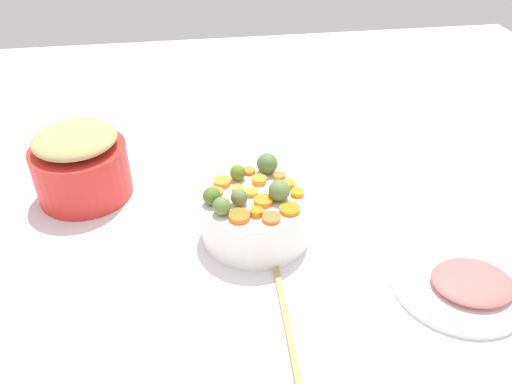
# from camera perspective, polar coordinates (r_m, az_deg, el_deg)

# --- Properties ---
(tabletop) EXTENTS (2.40, 2.40, 0.02)m
(tabletop) POSITION_cam_1_polar(r_m,az_deg,el_deg) (1.07, 1.77, -4.48)
(tabletop) COLOR white
(tabletop) RESTS_ON ground
(serving_bowl_carrots) EXTENTS (0.22, 0.22, 0.10)m
(serving_bowl_carrots) POSITION_cam_1_polar(r_m,az_deg,el_deg) (1.02, 0.00, -2.68)
(serving_bowl_carrots) COLOR white
(serving_bowl_carrots) RESTS_ON tabletop
(metal_pot) EXTENTS (0.21, 0.21, 0.12)m
(metal_pot) POSITION_cam_1_polar(r_m,az_deg,el_deg) (1.19, -18.94, 2.21)
(metal_pot) COLOR red
(metal_pot) RESTS_ON tabletop
(stuffing_mound) EXTENTS (0.18, 0.18, 0.04)m
(stuffing_mound) POSITION_cam_1_polar(r_m,az_deg,el_deg) (1.15, -19.72, 5.66)
(stuffing_mound) COLOR tan
(stuffing_mound) RESTS_ON metal_pot
(carrot_slice_0) EXTENTS (0.05, 0.05, 0.01)m
(carrot_slice_0) POSITION_cam_1_polar(r_m,az_deg,el_deg) (0.93, 1.73, -2.92)
(carrot_slice_0) COLOR orange
(carrot_slice_0) RESTS_ON serving_bowl_carrots
(carrot_slice_1) EXTENTS (0.03, 0.03, 0.01)m
(carrot_slice_1) POSITION_cam_1_polar(r_m,az_deg,el_deg) (1.01, 3.73, 0.87)
(carrot_slice_1) COLOR orange
(carrot_slice_1) RESTS_ON serving_bowl_carrots
(carrot_slice_2) EXTENTS (0.05, 0.05, 0.01)m
(carrot_slice_2) POSITION_cam_1_polar(r_m,az_deg,el_deg) (0.97, 0.83, -1.01)
(carrot_slice_2) COLOR orange
(carrot_slice_2) RESTS_ON serving_bowl_carrots
(carrot_slice_3) EXTENTS (0.03, 0.03, 0.01)m
(carrot_slice_3) POSITION_cam_1_polar(r_m,az_deg,el_deg) (0.99, -0.49, -0.07)
(carrot_slice_3) COLOR orange
(carrot_slice_3) RESTS_ON serving_bowl_carrots
(carrot_slice_4) EXTENTS (0.05, 0.05, 0.01)m
(carrot_slice_4) POSITION_cam_1_polar(r_m,az_deg,el_deg) (1.02, -3.81, 1.13)
(carrot_slice_4) COLOR orange
(carrot_slice_4) RESTS_ON serving_bowl_carrots
(carrot_slice_5) EXTENTS (0.04, 0.04, 0.01)m
(carrot_slice_5) POSITION_cam_1_polar(r_m,az_deg,el_deg) (0.99, 4.68, -0.12)
(carrot_slice_5) COLOR orange
(carrot_slice_5) RESTS_ON serving_bowl_carrots
(carrot_slice_6) EXTENTS (0.03, 0.03, 0.01)m
(carrot_slice_6) POSITION_cam_1_polar(r_m,az_deg,el_deg) (1.00, -4.58, 0.02)
(carrot_slice_6) COLOR orange
(carrot_slice_6) RESTS_ON serving_bowl_carrots
(carrot_slice_7) EXTENTS (0.03, 0.03, 0.01)m
(carrot_slice_7) POSITION_cam_1_polar(r_m,az_deg,el_deg) (1.04, 2.64, 1.74)
(carrot_slice_7) COLOR orange
(carrot_slice_7) RESTS_ON serving_bowl_carrots
(carrot_slice_8) EXTENTS (0.05, 0.05, 0.01)m
(carrot_slice_8) POSITION_cam_1_polar(r_m,az_deg,el_deg) (0.95, 3.81, -1.93)
(carrot_slice_8) COLOR orange
(carrot_slice_8) RESTS_ON serving_bowl_carrots
(carrot_slice_9) EXTENTS (0.03, 0.03, 0.01)m
(carrot_slice_9) POSITION_cam_1_polar(r_m,az_deg,el_deg) (1.05, -0.79, 2.37)
(carrot_slice_9) COLOR orange
(carrot_slice_9) RESTS_ON serving_bowl_carrots
(carrot_slice_10) EXTENTS (0.04, 0.04, 0.01)m
(carrot_slice_10) POSITION_cam_1_polar(r_m,az_deg,el_deg) (1.02, 0.36, 1.36)
(carrot_slice_10) COLOR orange
(carrot_slice_10) RESTS_ON serving_bowl_carrots
(carrot_slice_11) EXTENTS (0.06, 0.06, 0.01)m
(carrot_slice_11) POSITION_cam_1_polar(r_m,az_deg,el_deg) (0.93, -1.86, -2.74)
(carrot_slice_11) COLOR orange
(carrot_slice_11) RESTS_ON serving_bowl_carrots
(carrot_slice_12) EXTENTS (0.03, 0.03, 0.01)m
(carrot_slice_12) POSITION_cam_1_polar(r_m,az_deg,el_deg) (1.00, -2.09, 0.39)
(carrot_slice_12) COLOR orange
(carrot_slice_12) RESTS_ON serving_bowl_carrots
(carrot_slice_13) EXTENTS (0.03, 0.03, 0.01)m
(carrot_slice_13) POSITION_cam_1_polar(r_m,az_deg,el_deg) (0.94, 0.06, -2.28)
(carrot_slice_13) COLOR orange
(carrot_slice_13) RESTS_ON serving_bowl_carrots
(brussels_sprout_0) EXTENTS (0.04, 0.04, 0.04)m
(brussels_sprout_0) POSITION_cam_1_polar(r_m,az_deg,el_deg) (0.97, 2.64, 0.17)
(brussels_sprout_0) COLOR #5D7F40
(brussels_sprout_0) RESTS_ON serving_bowl_carrots
(brussels_sprout_1) EXTENTS (0.03, 0.03, 0.03)m
(brussels_sprout_1) POSITION_cam_1_polar(r_m,az_deg,el_deg) (0.96, -5.01, -0.46)
(brussels_sprout_1) COLOR #527027
(brussels_sprout_1) RESTS_ON serving_bowl_carrots
(brussels_sprout_2) EXTENTS (0.03, 0.03, 0.03)m
(brussels_sprout_2) POSITION_cam_1_polar(r_m,az_deg,el_deg) (1.03, -2.05, 2.20)
(brussels_sprout_2) COLOR olive
(brussels_sprout_2) RESTS_ON serving_bowl_carrots
(brussels_sprout_3) EXTENTS (0.03, 0.03, 0.03)m
(brussels_sprout_3) POSITION_cam_1_polar(r_m,az_deg,el_deg) (0.96, -1.91, -0.60)
(brussels_sprout_3) COLOR #5E7239
(brussels_sprout_3) RESTS_ON serving_bowl_carrots
(brussels_sprout_4) EXTENTS (0.03, 0.03, 0.03)m
(brussels_sprout_4) POSITION_cam_1_polar(r_m,az_deg,el_deg) (0.94, -3.86, -1.59)
(brussels_sprout_4) COLOR olive
(brussels_sprout_4) RESTS_ON serving_bowl_carrots
(brussels_sprout_5) EXTENTS (0.04, 0.04, 0.04)m
(brussels_sprout_5) POSITION_cam_1_polar(r_m,az_deg,el_deg) (1.05, 1.21, 3.23)
(brussels_sprout_5) COLOR #53793C
(brussels_sprout_5) RESTS_ON serving_bowl_carrots
(wooden_spoon) EXTENTS (0.33, 0.06, 0.01)m
(wooden_spoon) POSITION_cam_1_polar(r_m,az_deg,el_deg) (0.82, 4.71, -19.91)
(wooden_spoon) COLOR tan
(wooden_spoon) RESTS_ON tabletop
(ham_plate) EXTENTS (0.24, 0.24, 0.01)m
(ham_plate) POSITION_cam_1_polar(r_m,az_deg,el_deg) (1.01, 21.74, -9.64)
(ham_plate) COLOR white
(ham_plate) RESTS_ON tabletop
(ham_slice_main) EXTENTS (0.14, 0.16, 0.02)m
(ham_slice_main) POSITION_cam_1_polar(r_m,az_deg,el_deg) (0.99, 23.16, -9.28)
(ham_slice_main) COLOR #CF625E
(ham_slice_main) RESTS_ON ham_plate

